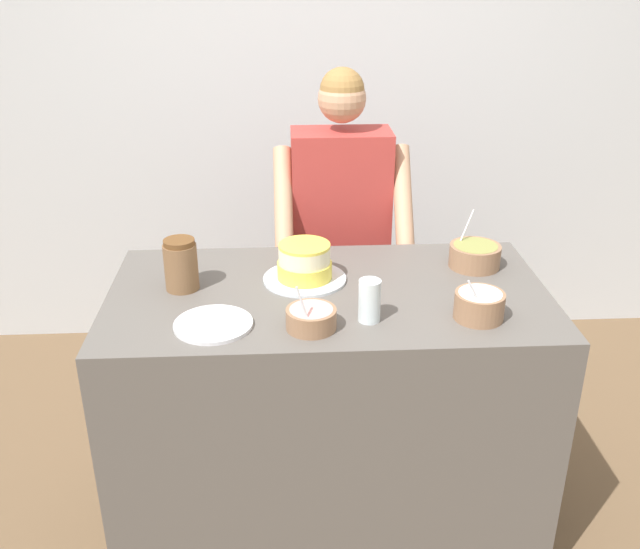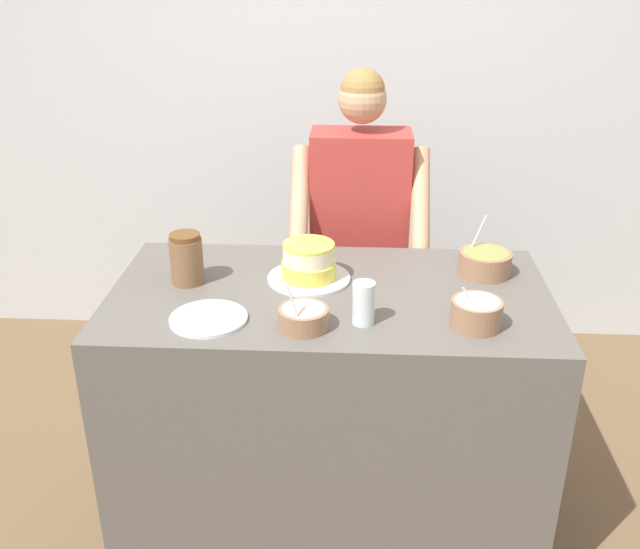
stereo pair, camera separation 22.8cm
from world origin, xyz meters
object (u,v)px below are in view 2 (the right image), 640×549
(frosting_bowl_white, at_px, (477,313))
(drinking_glass, at_px, (364,303))
(stoneware_jar, at_px, (186,259))
(ceramic_plate, at_px, (208,319))
(person_baker, at_px, (359,225))
(frosting_bowl_pink, at_px, (304,317))
(frosting_bowl_olive, at_px, (485,262))
(cake, at_px, (309,264))

(frosting_bowl_white, height_order, drinking_glass, frosting_bowl_white)
(drinking_glass, distance_m, stoneware_jar, 0.65)
(ceramic_plate, bearing_deg, frosting_bowl_white, 0.51)
(person_baker, bearing_deg, frosting_bowl_pink, -100.13)
(frosting_bowl_olive, xyz_separation_m, ceramic_plate, (-0.89, -0.39, -0.04))
(person_baker, bearing_deg, drinking_glass, -88.99)
(frosting_bowl_pink, height_order, drinking_glass, frosting_bowl_pink)
(cake, relative_size, stoneware_jar, 1.63)
(cake, bearing_deg, frosting_bowl_olive, 7.74)
(frosting_bowl_white, bearing_deg, ceramic_plate, -179.49)
(person_baker, distance_m, stoneware_jar, 0.85)
(frosting_bowl_olive, height_order, frosting_bowl_white, frosting_bowl_olive)
(frosting_bowl_white, relative_size, ceramic_plate, 0.64)
(frosting_bowl_pink, height_order, ceramic_plate, frosting_bowl_pink)
(person_baker, relative_size, stoneware_jar, 8.98)
(frosting_bowl_pink, bearing_deg, ceramic_plate, 174.53)
(stoneware_jar, bearing_deg, cake, 5.90)
(frosting_bowl_white, bearing_deg, person_baker, 111.90)
(person_baker, height_order, frosting_bowl_pink, person_baker)
(frosting_bowl_olive, height_order, stoneware_jar, frosting_bowl_olive)
(person_baker, relative_size, frosting_bowl_pink, 9.93)
(frosting_bowl_pink, relative_size, stoneware_jar, 0.90)
(ceramic_plate, bearing_deg, frosting_bowl_pink, -5.47)
(frosting_bowl_pink, bearing_deg, person_baker, 79.87)
(drinking_glass, bearing_deg, cake, 121.91)
(frosting_bowl_pink, bearing_deg, frosting_bowl_olive, 35.00)
(frosting_bowl_pink, bearing_deg, stoneware_jar, 144.65)
(frosting_bowl_white, relative_size, drinking_glass, 1.14)
(cake, relative_size, frosting_bowl_white, 1.86)
(frosting_bowl_white, bearing_deg, frosting_bowl_pink, -176.08)
(person_baker, relative_size, drinking_glass, 11.75)
(cake, relative_size, frosting_bowl_pink, 1.80)
(cake, xyz_separation_m, frosting_bowl_pink, (0.01, -0.34, -0.02))
(stoneware_jar, bearing_deg, frosting_bowl_olive, 7.00)
(frosting_bowl_pink, xyz_separation_m, ceramic_plate, (-0.29, 0.03, -0.03))
(frosting_bowl_olive, xyz_separation_m, frosting_bowl_white, (-0.08, -0.38, 0.00))
(frosting_bowl_olive, relative_size, stoneware_jar, 1.07)
(ceramic_plate, relative_size, stoneware_jar, 1.36)
(frosting_bowl_pink, relative_size, ceramic_plate, 0.66)
(frosting_bowl_pink, bearing_deg, cake, 91.26)
(cake, relative_size, frosting_bowl_olive, 1.51)
(frosting_bowl_pink, distance_m, stoneware_jar, 0.51)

